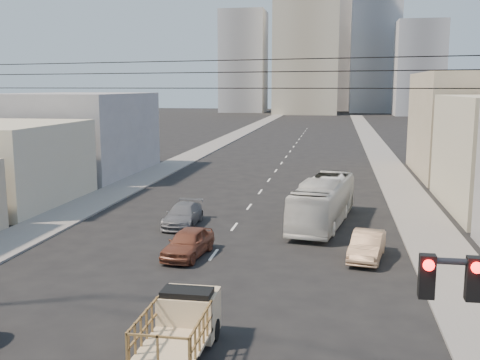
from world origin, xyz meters
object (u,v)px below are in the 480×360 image
(flatbed_pickup, at_px, (180,323))
(sedan_tan, at_px, (367,246))
(city_bus, at_px, (323,202))
(sedan_brown, at_px, (188,243))
(sedan_grey, at_px, (183,215))

(flatbed_pickup, relative_size, sedan_tan, 1.04)
(city_bus, xyz_separation_m, sedan_brown, (-6.64, -8.13, -0.74))
(sedan_brown, xyz_separation_m, sedan_grey, (-2.03, 6.31, -0.05))
(city_bus, height_order, sedan_grey, city_bus)
(sedan_brown, relative_size, sedan_tan, 1.00)
(city_bus, relative_size, sedan_tan, 2.48)
(flatbed_pickup, bearing_deg, sedan_grey, 105.29)
(flatbed_pickup, relative_size, sedan_grey, 0.95)
(sedan_brown, xyz_separation_m, sedan_tan, (9.05, 1.14, -0.03))
(flatbed_pickup, xyz_separation_m, sedan_brown, (-2.55, 10.44, -0.37))
(city_bus, distance_m, sedan_brown, 10.52)
(sedan_tan, bearing_deg, city_bus, 118.79)
(city_bus, bearing_deg, sedan_tan, -61.88)
(sedan_brown, bearing_deg, sedan_tan, 13.92)
(city_bus, relative_size, sedan_brown, 2.47)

